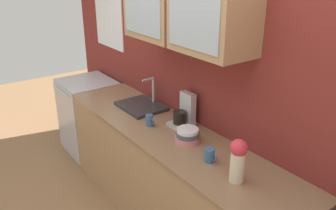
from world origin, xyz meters
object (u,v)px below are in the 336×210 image
cup_near_bowls (210,155)px  dishwasher (90,117)px  sink_faucet (141,105)px  bowl_stack (188,135)px  coffee_maker (184,113)px  vase (238,159)px  cup_near_sink (149,120)px

cup_near_bowls → dishwasher: cup_near_bowls is taller
sink_faucet → cup_near_bowls: bearing=-6.6°
bowl_stack → dishwasher: bowl_stack is taller
bowl_stack → sink_faucet: bearing=175.2°
cup_near_bowls → coffee_maker: (-0.58, 0.23, 0.06)m
vase → cup_near_sink: 1.03m
sink_faucet → dishwasher: size_ratio=0.49×
cup_near_sink → cup_near_bowls: 0.74m
cup_near_sink → cup_near_bowls: cup_near_bowls is taller
cup_near_bowls → coffee_maker: coffee_maker is taller
vase → bowl_stack: bearing=172.1°
cup_near_sink → dishwasher: cup_near_sink is taller
vase → cup_near_bowls: 0.31m
dishwasher → coffee_maker: 1.72m
vase → cup_near_bowls: size_ratio=2.62×
vase → cup_near_bowls: (-0.28, 0.02, -0.12)m
sink_faucet → coffee_maker: (0.55, 0.10, 0.09)m
cup_near_bowls → sink_faucet: bearing=173.4°
sink_faucet → cup_near_bowls: sink_faucet is taller
vase → coffee_maker: (-0.86, 0.25, -0.06)m
bowl_stack → cup_near_bowls: bearing=-10.9°
bowl_stack → cup_near_sink: size_ratio=1.91×
sink_faucet → dishwasher: (-1.06, -0.10, -0.48)m
cup_near_bowls → coffee_maker: bearing=158.8°
vase → cup_near_bowls: vase is taller
vase → coffee_maker: bearing=164.0°
sink_faucet → coffee_maker: bearing=9.9°
vase → dishwasher: (-2.47, 0.05, -0.63)m
sink_faucet → coffee_maker: size_ratio=1.57×
cup_near_sink → cup_near_bowls: (0.74, 0.03, 0.00)m
bowl_stack → vase: vase is taller
cup_near_sink → vase: bearing=0.3°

